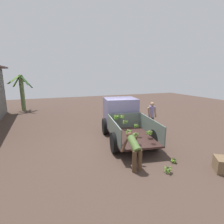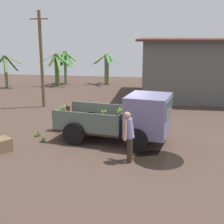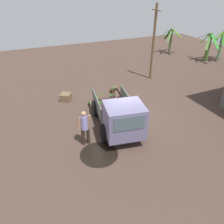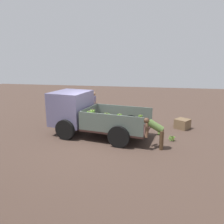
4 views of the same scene
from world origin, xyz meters
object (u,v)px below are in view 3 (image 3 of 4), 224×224
(person_worker_loading, at_px, (114,91))
(utility_pole, at_px, (153,43))
(wooden_crate_0, at_px, (66,97))
(person_foreground_visitor, at_px, (85,126))
(banana_bunch_on_ground_1, at_px, (89,103))
(cargo_truck, at_px, (121,118))
(banana_bunch_on_ground_0, at_px, (96,98))

(person_worker_loading, bearing_deg, utility_pole, 119.40)
(utility_pole, xyz_separation_m, person_worker_loading, (2.43, -4.17, -2.00))
(person_worker_loading, relative_size, wooden_crate_0, 1.96)
(person_foreground_visitor, height_order, banana_bunch_on_ground_1, person_foreground_visitor)
(utility_pole, xyz_separation_m, wooden_crate_0, (1.12, -6.89, -2.48))
(person_foreground_visitor, distance_m, person_worker_loading, 4.34)
(wooden_crate_0, bearing_deg, person_foreground_visitor, -1.56)
(cargo_truck, bearing_deg, person_foreground_visitor, -83.32)
(person_foreground_visitor, relative_size, banana_bunch_on_ground_0, 5.89)
(person_worker_loading, distance_m, banana_bunch_on_ground_0, 1.28)
(cargo_truck, xyz_separation_m, banana_bunch_on_ground_1, (-3.58, -0.46, -0.91))
(utility_pole, bearing_deg, banana_bunch_on_ground_0, -71.00)
(banana_bunch_on_ground_0, height_order, banana_bunch_on_ground_1, banana_bunch_on_ground_0)
(cargo_truck, height_order, banana_bunch_on_ground_1, cargo_truck)
(banana_bunch_on_ground_1, relative_size, wooden_crate_0, 0.37)
(person_worker_loading, xyz_separation_m, banana_bunch_on_ground_0, (-0.69, -0.91, -0.59))
(banana_bunch_on_ground_0, bearing_deg, utility_pole, 109.00)
(banana_bunch_on_ground_1, bearing_deg, person_worker_loading, 81.92)
(utility_pole, xyz_separation_m, person_foreground_visitor, (5.70, -7.02, -1.79))
(cargo_truck, relative_size, banana_bunch_on_ground_1, 19.96)
(utility_pole, height_order, banana_bunch_on_ground_1, utility_pole)
(utility_pole, distance_m, banana_bunch_on_ground_0, 5.96)
(cargo_truck, relative_size, person_worker_loading, 3.82)
(person_foreground_visitor, bearing_deg, utility_pole, -48.91)
(cargo_truck, distance_m, person_worker_loading, 3.55)
(person_worker_loading, bearing_deg, banana_bunch_on_ground_1, -98.96)
(person_foreground_visitor, relative_size, person_worker_loading, 1.41)
(banana_bunch_on_ground_0, bearing_deg, person_foreground_visitor, -26.14)
(cargo_truck, bearing_deg, utility_pole, 147.46)
(banana_bunch_on_ground_1, bearing_deg, person_foreground_visitor, -20.44)
(person_worker_loading, bearing_deg, person_foreground_visitor, -41.94)
(person_worker_loading, relative_size, banana_bunch_on_ground_1, 5.23)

